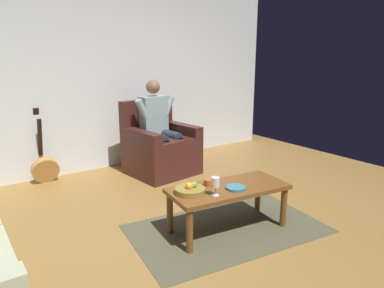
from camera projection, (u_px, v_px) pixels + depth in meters
ground_plane at (227, 238)px, 3.27m from camera, size 6.63×6.63×0.00m
wall_back at (105, 72)px, 5.07m from camera, size 5.92×0.06×2.79m
rug at (227, 228)px, 3.44m from camera, size 1.96×1.33×0.01m
armchair at (160, 149)px, 5.00m from camera, size 0.93×0.90×1.02m
person_seated at (159, 124)px, 4.92m from camera, size 0.66×0.59×1.30m
coffee_table at (228, 193)px, 3.35m from camera, size 1.19×0.65×0.44m
guitar at (45, 167)px, 4.65m from camera, size 0.34×0.31×0.98m
wine_glass_near at (215, 183)px, 3.10m from camera, size 0.07×0.07×0.17m
fruit_bowl at (190, 190)px, 3.17m from camera, size 0.27×0.27×0.11m
decorative_dish at (236, 188)px, 3.27m from camera, size 0.18×0.18×0.02m
candle_jar at (208, 183)px, 3.35m from camera, size 0.08×0.08×0.06m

